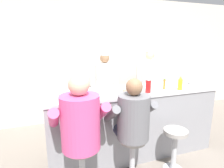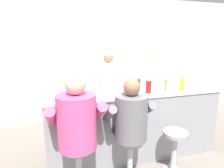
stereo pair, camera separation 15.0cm
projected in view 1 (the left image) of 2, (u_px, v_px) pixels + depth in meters
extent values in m
plane|color=slate|center=(141.00, 164.00, 2.73)|extent=(20.00, 20.00, 0.00)
cube|color=beige|center=(102.00, 60.00, 4.25)|extent=(10.00, 0.06, 2.70)
cube|color=gray|center=(132.00, 123.00, 2.94)|extent=(2.55, 0.67, 1.01)
cube|color=silver|center=(133.00, 91.00, 2.82)|extent=(2.61, 0.70, 0.04)
cylinder|color=red|center=(148.00, 86.00, 2.63)|extent=(0.08, 0.08, 0.18)
cone|color=white|center=(149.00, 78.00, 2.61)|extent=(0.06, 0.06, 0.06)
cylinder|color=yellow|center=(180.00, 85.00, 2.79)|extent=(0.07, 0.07, 0.15)
cone|color=yellow|center=(181.00, 78.00, 2.76)|extent=(0.05, 0.05, 0.05)
cylinder|color=orange|center=(164.00, 84.00, 2.83)|extent=(0.03, 0.03, 0.15)
cylinder|color=#287F2D|center=(165.00, 79.00, 2.81)|extent=(0.02, 0.02, 0.01)
cylinder|color=silver|center=(194.00, 79.00, 3.09)|extent=(0.12, 0.12, 0.20)
cube|color=silver|center=(198.00, 78.00, 3.11)|extent=(0.01, 0.01, 0.12)
cylinder|color=white|center=(81.00, 99.00, 2.34)|extent=(0.25, 0.25, 0.02)
ellipsoid|color=#E0BC60|center=(81.00, 97.00, 2.34)|extent=(0.11, 0.09, 0.03)
cylinder|color=#4C7FB7|center=(77.00, 92.00, 2.61)|extent=(0.15, 0.15, 0.05)
cylinder|color=#4C7AB2|center=(130.00, 88.00, 2.70)|extent=(0.09, 0.09, 0.09)
torus|color=#4C7AB2|center=(134.00, 88.00, 2.72)|extent=(0.07, 0.02, 0.07)
cylinder|color=beige|center=(126.00, 92.00, 2.50)|extent=(0.10, 0.10, 0.09)
torus|color=beige|center=(130.00, 92.00, 2.52)|extent=(0.07, 0.02, 0.07)
cylinder|color=gray|center=(82.00, 149.00, 2.08)|extent=(0.32, 0.32, 0.05)
cylinder|color=#33384C|center=(69.00, 139.00, 2.23)|extent=(0.16, 0.43, 0.16)
cylinder|color=#33384C|center=(87.00, 136.00, 2.30)|extent=(0.16, 0.43, 0.16)
cylinder|color=#E54C8C|center=(80.00, 122.00, 2.01)|extent=(0.43, 0.43, 0.60)
cylinder|color=#E54C8C|center=(54.00, 119.00, 2.03)|extent=(0.11, 0.46, 0.37)
cylinder|color=#E54C8C|center=(101.00, 113.00, 2.20)|extent=(0.11, 0.46, 0.37)
sphere|color=#DBB28E|center=(79.00, 85.00, 1.92)|extent=(0.22, 0.22, 0.22)
cylinder|color=#B2B5BA|center=(132.00, 160.00, 2.35)|extent=(0.07, 0.07, 0.57)
cylinder|color=gray|center=(133.00, 140.00, 2.29)|extent=(0.32, 0.32, 0.05)
cylinder|color=#33384C|center=(120.00, 131.00, 2.42)|extent=(0.14, 0.38, 0.14)
cylinder|color=#33384C|center=(133.00, 129.00, 2.48)|extent=(0.14, 0.38, 0.14)
cylinder|color=slate|center=(133.00, 117.00, 2.22)|extent=(0.38, 0.38, 0.54)
cylinder|color=slate|center=(111.00, 114.00, 2.24)|extent=(0.10, 0.41, 0.33)
cylinder|color=slate|center=(147.00, 110.00, 2.39)|extent=(0.10, 0.41, 0.33)
sphere|color=#8C6647|center=(134.00, 87.00, 2.14)|extent=(0.20, 0.20, 0.20)
cylinder|color=#B2B5BA|center=(174.00, 150.00, 2.55)|extent=(0.07, 0.07, 0.57)
cylinder|color=gray|center=(176.00, 132.00, 2.49)|extent=(0.32, 0.32, 0.05)
cube|color=#232328|center=(105.00, 106.00, 4.10)|extent=(0.31, 0.17, 0.75)
cube|color=white|center=(106.00, 100.00, 4.03)|extent=(0.28, 0.02, 0.45)
cylinder|color=white|center=(105.00, 76.00, 3.96)|extent=(0.41, 0.41, 0.56)
sphere|color=#8C6647|center=(105.00, 58.00, 3.87)|extent=(0.19, 0.19, 0.19)
cylinder|color=white|center=(105.00, 52.00, 3.84)|extent=(0.17, 0.17, 0.16)
cylinder|color=white|center=(93.00, 77.00, 3.87)|extent=(0.11, 0.11, 0.48)
cylinder|color=white|center=(116.00, 76.00, 4.04)|extent=(0.11, 0.11, 0.48)
cube|color=#232328|center=(148.00, 100.00, 4.48)|extent=(0.32, 0.18, 0.77)
cube|color=white|center=(149.00, 94.00, 4.40)|extent=(0.29, 0.02, 0.46)
cylinder|color=white|center=(149.00, 72.00, 4.33)|extent=(0.42, 0.42, 0.58)
sphere|color=#DBB28E|center=(150.00, 55.00, 4.24)|extent=(0.20, 0.20, 0.20)
cylinder|color=white|center=(150.00, 49.00, 4.21)|extent=(0.18, 0.18, 0.16)
cylinder|color=white|center=(139.00, 73.00, 4.25)|extent=(0.12, 0.12, 0.49)
cylinder|color=white|center=(159.00, 71.00, 4.42)|extent=(0.12, 0.12, 0.49)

